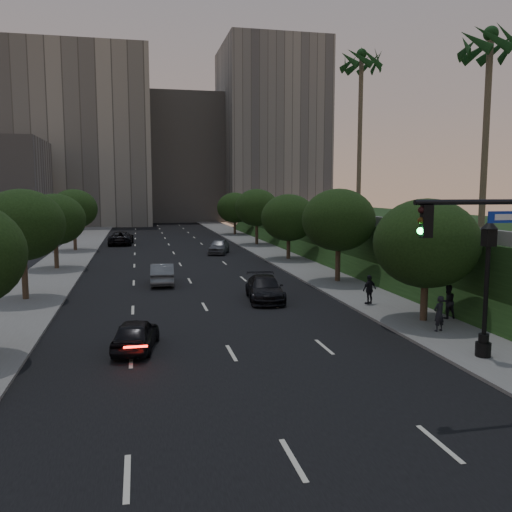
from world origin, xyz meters
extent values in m
plane|color=black|center=(0.00, 0.00, 0.00)|extent=(160.00, 160.00, 0.00)
cube|color=black|center=(0.00, 30.00, 0.01)|extent=(16.00, 140.00, 0.02)
cube|color=slate|center=(10.25, 30.00, 0.07)|extent=(4.50, 140.00, 0.15)
cube|color=slate|center=(-10.25, 30.00, 0.07)|extent=(4.50, 140.00, 0.15)
cube|color=black|center=(22.00, 28.00, 2.00)|extent=(18.00, 90.00, 4.00)
cube|color=slate|center=(13.50, 28.00, 4.35)|extent=(0.35, 90.00, 0.70)
cube|color=gray|center=(-14.00, 92.00, 16.00)|extent=(26.00, 20.00, 32.00)
cube|color=gray|center=(6.00, 102.00, 13.00)|extent=(22.00, 18.00, 26.00)
cube|color=gray|center=(24.00, 96.00, 18.00)|extent=(20.00, 22.00, 36.00)
cylinder|color=#38281C|center=(10.30, 8.00, 1.43)|extent=(0.36, 0.36, 2.86)
ellipsoid|color=black|center=(10.30, 8.00, 4.03)|extent=(5.20, 5.20, 4.42)
cylinder|color=#38281C|center=(10.30, 20.00, 1.61)|extent=(0.36, 0.36, 3.21)
ellipsoid|color=black|center=(10.30, 20.00, 4.53)|extent=(5.20, 5.20, 4.42)
cylinder|color=#38281C|center=(10.30, 33.00, 1.43)|extent=(0.36, 0.36, 2.86)
ellipsoid|color=black|center=(10.30, 33.00, 4.03)|extent=(5.20, 5.20, 4.42)
cylinder|color=#38281C|center=(10.30, 47.00, 1.61)|extent=(0.36, 0.36, 3.21)
ellipsoid|color=black|center=(10.30, 47.00, 4.53)|extent=(5.20, 5.20, 4.42)
cylinder|color=#38281C|center=(10.30, 62.00, 1.43)|extent=(0.36, 0.36, 2.86)
ellipsoid|color=black|center=(10.30, 62.00, 4.03)|extent=(5.20, 5.20, 4.42)
cylinder|color=#38281C|center=(-10.30, 18.00, 1.63)|extent=(0.36, 0.36, 3.26)
ellipsoid|color=black|center=(-10.30, 18.00, 4.59)|extent=(5.00, 5.00, 4.25)
cylinder|color=#38281C|center=(-10.30, 31.00, 1.50)|extent=(0.36, 0.36, 2.99)
ellipsoid|color=black|center=(-10.30, 31.00, 4.22)|extent=(5.00, 5.00, 4.25)
cylinder|color=#38281C|center=(-10.30, 45.00, 1.63)|extent=(0.36, 0.36, 3.26)
ellipsoid|color=black|center=(-10.30, 45.00, 4.59)|extent=(5.00, 5.00, 4.25)
cylinder|color=#4C4233|center=(17.50, 14.00, 10.00)|extent=(0.40, 0.40, 12.00)
cylinder|color=#4C4233|center=(16.00, 30.00, 11.25)|extent=(0.40, 0.40, 14.50)
cylinder|color=black|center=(6.83, -2.00, 6.30)|extent=(5.40, 0.16, 0.16)
cube|color=black|center=(4.53, -2.00, 5.75)|extent=(0.32, 0.22, 0.95)
sphere|color=black|center=(4.35, -2.00, 6.08)|extent=(0.20, 0.20, 0.20)
sphere|color=#3F2B0A|center=(4.35, -2.00, 5.78)|extent=(0.20, 0.20, 0.20)
sphere|color=#19F24C|center=(4.35, -2.00, 5.48)|extent=(0.20, 0.20, 0.20)
cube|color=#0C2AA4|center=(7.23, -2.00, 5.85)|extent=(1.40, 0.05, 0.35)
cylinder|color=black|center=(9.53, 2.08, 0.35)|extent=(0.60, 0.60, 0.70)
cylinder|color=black|center=(9.53, 2.08, 0.85)|extent=(0.40, 0.40, 0.40)
cylinder|color=black|center=(9.53, 2.08, 2.80)|extent=(0.18, 0.18, 3.60)
cube|color=black|center=(9.53, 2.08, 4.85)|extent=(0.42, 0.42, 0.70)
cone|color=black|center=(9.53, 2.08, 5.35)|extent=(0.64, 0.64, 0.35)
sphere|color=black|center=(9.53, 2.08, 5.55)|extent=(0.14, 0.14, 0.14)
imported|color=black|center=(-3.81, 6.34, 0.67)|extent=(2.24, 4.14, 1.34)
imported|color=#5A5D61|center=(-2.02, 22.12, 0.75)|extent=(1.75, 4.62, 1.50)
imported|color=black|center=(-5.63, 51.20, 0.82)|extent=(3.04, 6.05, 1.64)
imported|color=black|center=(3.77, 15.08, 0.73)|extent=(2.56, 5.22, 1.46)
imported|color=#5B5E63|center=(4.58, 39.36, 0.78)|extent=(3.11, 4.89, 1.55)
imported|color=black|center=(9.87, 5.89, 0.98)|extent=(0.70, 0.58, 1.66)
imported|color=black|center=(11.66, 8.07, 1.01)|extent=(0.84, 0.66, 1.72)
imported|color=black|center=(9.22, 12.14, 0.99)|extent=(1.07, 0.75, 1.68)
camera|label=1|loc=(-3.60, -16.18, 6.66)|focal=38.00mm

